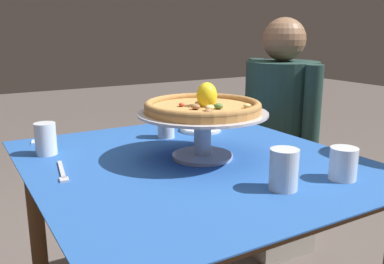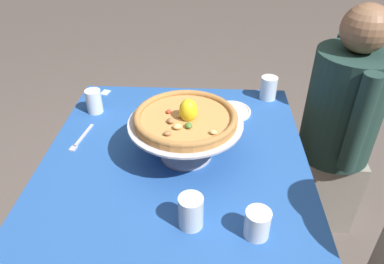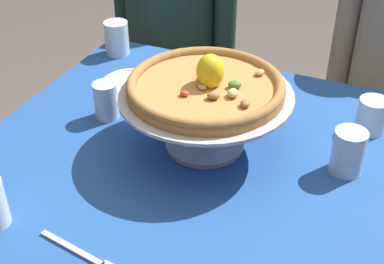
{
  "view_description": "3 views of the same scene",
  "coord_description": "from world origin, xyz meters",
  "px_view_note": "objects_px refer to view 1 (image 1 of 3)",
  "views": [
    {
      "loc": [
        1.1,
        -0.65,
        1.15
      ],
      "look_at": [
        -0.04,
        0.02,
        0.82
      ],
      "focal_mm": 39.12,
      "sensor_mm": 36.0,
      "label": 1
    },
    {
      "loc": [
        1.09,
        0.12,
        1.6
      ],
      "look_at": [
        -0.04,
        0.06,
        0.82
      ],
      "focal_mm": 34.07,
      "sensor_mm": 36.0,
      "label": 2
    },
    {
      "loc": [
        0.4,
        -0.96,
        1.52
      ],
      "look_at": [
        -0.04,
        0.05,
        0.76
      ],
      "focal_mm": 49.64,
      "sensor_mm": 36.0,
      "label": 3
    }
  ],
  "objects_px": {
    "side_plate": "(200,129)",
    "diner_left": "(279,142)",
    "water_glass_back_left": "(217,110)",
    "water_glass_side_left": "(166,126)",
    "water_glass_side_right": "(284,172)",
    "pizza": "(203,106)",
    "pizza_stand": "(203,126)",
    "water_glass_front_left": "(46,141)",
    "dinner_fork": "(62,172)",
    "water_glass_back_right": "(343,166)",
    "sugar_packet": "(37,142)"
  },
  "relations": [
    {
      "from": "pizza_stand",
      "to": "water_glass_side_left",
      "type": "relative_size",
      "value": 4.11
    },
    {
      "from": "water_glass_side_right",
      "to": "side_plate",
      "type": "xyz_separation_m",
      "value": [
        -0.66,
        0.15,
        -0.04
      ]
    },
    {
      "from": "water_glass_side_left",
      "to": "side_plate",
      "type": "height_order",
      "value": "water_glass_side_left"
    },
    {
      "from": "pizza_stand",
      "to": "water_glass_back_right",
      "type": "bearing_deg",
      "value": 32.35
    },
    {
      "from": "side_plate",
      "to": "diner_left",
      "type": "xyz_separation_m",
      "value": [
        -0.11,
        0.54,
        -0.16
      ]
    },
    {
      "from": "side_plate",
      "to": "pizza",
      "type": "bearing_deg",
      "value": -30.35
    },
    {
      "from": "water_glass_front_left",
      "to": "pizza_stand",
      "type": "bearing_deg",
      "value": 55.45
    },
    {
      "from": "pizza_stand",
      "to": "water_glass_back_left",
      "type": "xyz_separation_m",
      "value": [
        -0.46,
        0.36,
        -0.06
      ]
    },
    {
      "from": "pizza",
      "to": "sugar_packet",
      "type": "relative_size",
      "value": 7.41
    },
    {
      "from": "pizza_stand",
      "to": "water_glass_front_left",
      "type": "distance_m",
      "value": 0.52
    },
    {
      "from": "pizza_stand",
      "to": "water_glass_back_left",
      "type": "bearing_deg",
      "value": 141.82
    },
    {
      "from": "water_glass_front_left",
      "to": "diner_left",
      "type": "height_order",
      "value": "diner_left"
    },
    {
      "from": "water_glass_back_right",
      "to": "side_plate",
      "type": "relative_size",
      "value": 0.54
    },
    {
      "from": "water_glass_side_left",
      "to": "diner_left",
      "type": "height_order",
      "value": "diner_left"
    },
    {
      "from": "water_glass_side_left",
      "to": "diner_left",
      "type": "bearing_deg",
      "value": 101.16
    },
    {
      "from": "dinner_fork",
      "to": "pizza_stand",
      "type": "bearing_deg",
      "value": 79.56
    },
    {
      "from": "diner_left",
      "to": "pizza",
      "type": "bearing_deg",
      "value": -59.13
    },
    {
      "from": "side_plate",
      "to": "dinner_fork",
      "type": "xyz_separation_m",
      "value": [
        0.24,
        -0.62,
        -0.01
      ]
    },
    {
      "from": "water_glass_side_left",
      "to": "side_plate",
      "type": "bearing_deg",
      "value": 98.6
    },
    {
      "from": "water_glass_back_right",
      "to": "diner_left",
      "type": "xyz_separation_m",
      "value": [
        -0.8,
        0.49,
        -0.19
      ]
    },
    {
      "from": "water_glass_back_left",
      "to": "water_glass_front_left",
      "type": "height_order",
      "value": "water_glass_back_left"
    },
    {
      "from": "pizza_stand",
      "to": "diner_left",
      "type": "bearing_deg",
      "value": 120.8
    },
    {
      "from": "dinner_fork",
      "to": "sugar_packet",
      "type": "xyz_separation_m",
      "value": [
        -0.39,
        0.0,
        -0.0
      ]
    },
    {
      "from": "pizza",
      "to": "side_plate",
      "type": "relative_size",
      "value": 2.18
    },
    {
      "from": "pizza",
      "to": "water_glass_side_left",
      "type": "bearing_deg",
      "value": 177.02
    },
    {
      "from": "water_glass_front_left",
      "to": "dinner_fork",
      "type": "bearing_deg",
      "value": -0.54
    },
    {
      "from": "pizza_stand",
      "to": "water_glass_front_left",
      "type": "bearing_deg",
      "value": -124.55
    },
    {
      "from": "water_glass_side_right",
      "to": "pizza",
      "type": "bearing_deg",
      "value": -173.81
    },
    {
      "from": "water_glass_back_left",
      "to": "water_glass_side_left",
      "type": "height_order",
      "value": "water_glass_back_left"
    },
    {
      "from": "water_glass_side_right",
      "to": "side_plate",
      "type": "bearing_deg",
      "value": 167.13
    },
    {
      "from": "water_glass_side_left",
      "to": "diner_left",
      "type": "xyz_separation_m",
      "value": [
        -0.14,
        0.71,
        -0.2
      ]
    },
    {
      "from": "pizza",
      "to": "water_glass_side_left",
      "type": "relative_size",
      "value": 3.65
    },
    {
      "from": "dinner_fork",
      "to": "diner_left",
      "type": "height_order",
      "value": "diner_left"
    },
    {
      "from": "water_glass_back_left",
      "to": "diner_left",
      "type": "relative_size",
      "value": 0.09
    },
    {
      "from": "water_glass_back_left",
      "to": "water_glass_side_right",
      "type": "height_order",
      "value": "same"
    },
    {
      "from": "sugar_packet",
      "to": "side_plate",
      "type": "bearing_deg",
      "value": 76.06
    },
    {
      "from": "water_glass_side_right",
      "to": "water_glass_front_left",
      "type": "bearing_deg",
      "value": -143.66
    },
    {
      "from": "water_glass_side_left",
      "to": "diner_left",
      "type": "distance_m",
      "value": 0.75
    },
    {
      "from": "pizza_stand",
      "to": "sugar_packet",
      "type": "xyz_separation_m",
      "value": [
        -0.47,
        -0.43,
        -0.1
      ]
    },
    {
      "from": "water_glass_side_right",
      "to": "water_glass_side_left",
      "type": "bearing_deg",
      "value": -178.06
    },
    {
      "from": "pizza",
      "to": "diner_left",
      "type": "relative_size",
      "value": 0.31
    },
    {
      "from": "dinner_fork",
      "to": "diner_left",
      "type": "bearing_deg",
      "value": 106.94
    },
    {
      "from": "water_glass_back_left",
      "to": "pizza_stand",
      "type": "bearing_deg",
      "value": -38.18
    },
    {
      "from": "water_glass_side_left",
      "to": "sugar_packet",
      "type": "bearing_deg",
      "value": -111.9
    },
    {
      "from": "water_glass_back_left",
      "to": "water_glass_side_left",
      "type": "relative_size",
      "value": 1.08
    },
    {
      "from": "water_glass_side_left",
      "to": "water_glass_back_left",
      "type": "bearing_deg",
      "value": 116.02
    },
    {
      "from": "pizza",
      "to": "side_plate",
      "type": "distance_m",
      "value": 0.4
    },
    {
      "from": "pizza_stand",
      "to": "side_plate",
      "type": "relative_size",
      "value": 2.45
    },
    {
      "from": "water_glass_back_left",
      "to": "side_plate",
      "type": "height_order",
      "value": "water_glass_back_left"
    },
    {
      "from": "water_glass_back_right",
      "to": "water_glass_back_left",
      "type": "bearing_deg",
      "value": 171.01
    }
  ]
}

